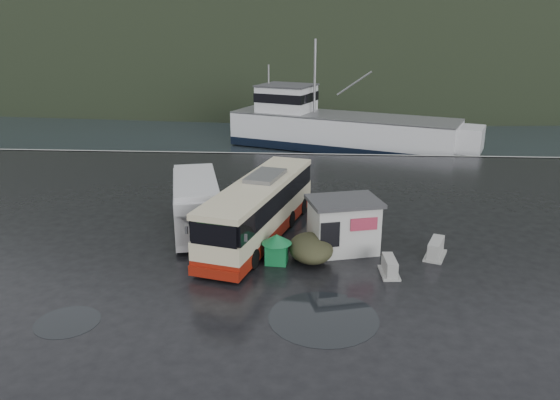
# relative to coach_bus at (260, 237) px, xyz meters

# --- Properties ---
(ground) EXTENTS (160.00, 160.00, 0.00)m
(ground) POSITION_rel_coach_bus_xyz_m (-1.49, -1.50, 0.00)
(ground) COLOR black
(ground) RESTS_ON ground
(harbor_water) EXTENTS (300.00, 180.00, 0.02)m
(harbor_water) POSITION_rel_coach_bus_xyz_m (-1.49, 108.50, 0.00)
(harbor_water) COLOR black
(harbor_water) RESTS_ON ground
(quay_edge) EXTENTS (160.00, 0.60, 1.50)m
(quay_edge) POSITION_rel_coach_bus_xyz_m (-1.49, 18.50, 0.00)
(quay_edge) COLOR #999993
(quay_edge) RESTS_ON ground
(headland) EXTENTS (780.00, 540.00, 570.00)m
(headland) POSITION_rel_coach_bus_xyz_m (8.51, 248.50, 0.00)
(headland) COLOR black
(headland) RESTS_ON ground
(coach_bus) EXTENTS (5.53, 11.33, 3.10)m
(coach_bus) POSITION_rel_coach_bus_xyz_m (0.00, 0.00, 0.00)
(coach_bus) COLOR beige
(coach_bus) RESTS_ON ground
(white_van) EXTENTS (3.92, 7.14, 2.84)m
(white_van) POSITION_rel_coach_bus_xyz_m (-3.34, 0.67, 0.00)
(white_van) COLOR silver
(white_van) RESTS_ON ground
(waste_bin_left) EXTENTS (1.06, 1.06, 1.37)m
(waste_bin_left) POSITION_rel_coach_bus_xyz_m (1.07, -3.08, 0.00)
(waste_bin_left) COLOR #136E38
(waste_bin_left) RESTS_ON ground
(waste_bin_right) EXTENTS (1.10, 1.10, 1.54)m
(waste_bin_right) POSITION_rel_coach_bus_xyz_m (3.39, -0.72, 0.00)
(waste_bin_right) COLOR #136E38
(waste_bin_right) RESTS_ON ground
(dome_tent) EXTENTS (2.38, 3.07, 1.11)m
(dome_tent) POSITION_rel_coach_bus_xyz_m (2.61, -2.61, 0.00)
(dome_tent) COLOR #353520
(dome_tent) RESTS_ON ground
(ticket_kiosk) EXTENTS (3.80, 3.25, 2.54)m
(ticket_kiosk) POSITION_rel_coach_bus_xyz_m (4.11, -1.44, 0.00)
(ticket_kiosk) COLOR beige
(ticket_kiosk) RESTS_ON ground
(jersey_barrier_a) EXTENTS (0.84, 1.54, 0.75)m
(jersey_barrier_a) POSITION_rel_coach_bus_xyz_m (6.01, -3.96, 0.00)
(jersey_barrier_a) COLOR #999993
(jersey_barrier_a) RESTS_ON ground
(jersey_barrier_b) EXTENTS (1.38, 1.85, 0.83)m
(jersey_barrier_b) POSITION_rel_coach_bus_xyz_m (8.37, -1.97, 0.00)
(jersey_barrier_b) COLOR #999993
(jersey_barrier_b) RESTS_ON ground
(jersey_barrier_c) EXTENTS (1.07, 1.59, 0.73)m
(jersey_barrier_c) POSITION_rel_coach_bus_xyz_m (4.99, -1.48, 0.00)
(jersey_barrier_c) COLOR #999993
(jersey_barrier_c) RESTS_ON ground
(fishing_trawler) EXTENTS (26.06, 14.72, 10.31)m
(fishing_trawler) POSITION_rel_coach_bus_xyz_m (5.33, 26.91, 0.00)
(fishing_trawler) COLOR silver
(fishing_trawler) RESTS_ON ground
(puddles) EXTENTS (12.52, 13.41, 0.01)m
(puddles) POSITION_rel_coach_bus_xyz_m (0.87, -5.29, 0.00)
(puddles) COLOR black
(puddles) RESTS_ON ground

